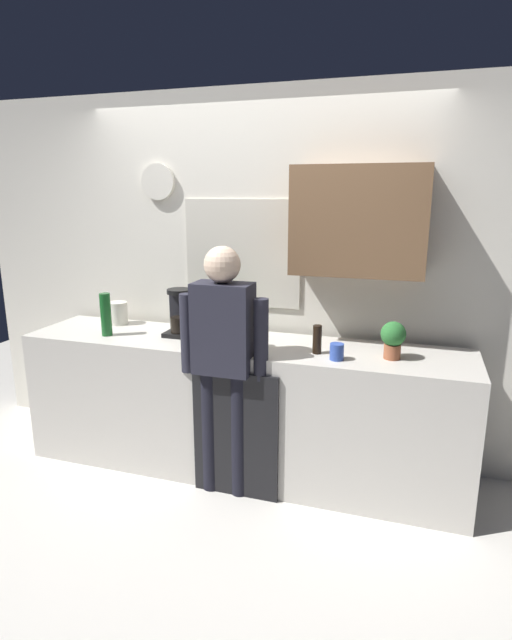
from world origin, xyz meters
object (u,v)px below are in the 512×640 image
object	(u,v)px
bottle_clear_soda	(228,313)
bottle_olive_oil	(242,329)
coffee_maker	(182,314)
bottle_green_wine	(106,315)
person_at_sink	(224,352)
storage_canister	(118,313)
bottle_dark_sauce	(317,339)
cup_blue_mug	(337,352)
potted_plant	(393,338)

from	to	relation	value
bottle_clear_soda	bottle_olive_oil	distance (m)	0.39
bottle_clear_soda	coffee_maker	bearing A→B (deg)	-151.70
bottle_green_wine	bottle_clear_soda	size ratio (longest dim) A/B	1.07
person_at_sink	storage_canister	bearing A→B (deg)	157.47
coffee_maker	bottle_dark_sauce	bearing A→B (deg)	-8.09
cup_blue_mug	bottle_dark_sauce	bearing A→B (deg)	147.74
potted_plant	bottle_dark_sauce	bearing A→B (deg)	-175.37
bottle_green_wine	storage_canister	bearing A→B (deg)	107.94
bottle_dark_sauce	potted_plant	size ratio (longest dim) A/B	0.78
potted_plant	cup_blue_mug	bearing A→B (deg)	-158.62
bottle_clear_soda	bottle_olive_oil	bearing A→B (deg)	-56.74
potted_plant	bottle_clear_soda	bearing A→B (deg)	167.30
coffee_maker	bottle_dark_sauce	size ratio (longest dim) A/B	1.83
bottle_clear_soda	cup_blue_mug	world-z (taller)	bottle_clear_soda
bottle_olive_oil	storage_canister	world-z (taller)	bottle_olive_oil
bottle_dark_sauce	potted_plant	world-z (taller)	potted_plant
bottle_green_wine	bottle_olive_oil	world-z (taller)	bottle_green_wine
cup_blue_mug	bottle_olive_oil	bearing A→B (deg)	175.06
coffee_maker	bottle_olive_oil	size ratio (longest dim) A/B	1.32
cup_blue_mug	person_at_sink	size ratio (longest dim) A/B	0.06
bottle_green_wine	bottle_dark_sauce	distance (m)	1.48
coffee_maker	bottle_clear_soda	distance (m)	0.33
coffee_maker	person_at_sink	xyz separation A→B (m)	(0.45, -0.36, -0.13)
bottle_clear_soda	storage_canister	distance (m)	0.88
coffee_maker	cup_blue_mug	size ratio (longest dim) A/B	3.30
potted_plant	storage_canister	distance (m)	2.04
bottle_clear_soda	person_at_sink	bearing A→B (deg)	-72.36
bottle_olive_oil	person_at_sink	xyz separation A→B (m)	(-0.05, -0.19, -0.10)
bottle_green_wine	bottle_dark_sauce	world-z (taller)	bottle_green_wine
bottle_clear_soda	person_at_sink	size ratio (longest dim) A/B	0.17
bottle_green_wine	storage_canister	distance (m)	0.32
cup_blue_mug	storage_canister	xyz separation A→B (m)	(-1.72, 0.35, 0.04)
bottle_green_wine	bottle_dark_sauce	xyz separation A→B (m)	(1.48, 0.04, -0.06)
potted_plant	storage_canister	xyz separation A→B (m)	(-2.03, 0.22, -0.05)
bottle_clear_soda	cup_blue_mug	xyz separation A→B (m)	(0.84, -0.38, -0.09)
cup_blue_mug	storage_canister	size ratio (longest dim) A/B	0.59
bottle_clear_soda	person_at_sink	world-z (taller)	person_at_sink
potted_plant	person_at_sink	bearing A→B (deg)	-165.47
person_at_sink	bottle_olive_oil	bearing A→B (deg)	76.67
coffee_maker	potted_plant	distance (m)	1.45
coffee_maker	bottle_clear_soda	size ratio (longest dim) A/B	1.18
bottle_clear_soda	potted_plant	distance (m)	1.18
bottle_clear_soda	bottle_green_wine	bearing A→B (deg)	-156.63
storage_canister	potted_plant	bearing A→B (deg)	-6.26
bottle_dark_sauce	storage_canister	xyz separation A→B (m)	(-1.58, 0.26, -0.00)
bottle_olive_oil	bottle_dark_sauce	size ratio (longest dim) A/B	1.39
bottle_dark_sauce	potted_plant	distance (m)	0.45
cup_blue_mug	storage_canister	world-z (taller)	storage_canister
bottle_olive_oil	person_at_sink	bearing A→B (deg)	-105.46
bottle_green_wine	bottle_dark_sauce	bearing A→B (deg)	1.61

